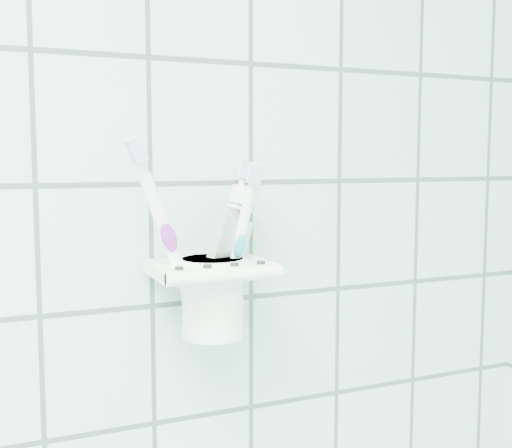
% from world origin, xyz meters
% --- Properties ---
extents(holder_bracket, '(0.12, 0.10, 0.04)m').
position_xyz_m(holder_bracket, '(0.63, 1.15, 1.29)').
color(holder_bracket, white).
rests_on(holder_bracket, wall_back).
extents(cup, '(0.07, 0.07, 0.08)m').
position_xyz_m(cup, '(0.64, 1.16, 1.27)').
color(cup, white).
rests_on(cup, holder_bracket).
extents(toothbrush_pink, '(0.07, 0.03, 0.21)m').
position_xyz_m(toothbrush_pink, '(0.62, 1.15, 1.34)').
color(toothbrush_pink, white).
rests_on(toothbrush_pink, cup).
extents(toothbrush_blue, '(0.06, 0.04, 0.18)m').
position_xyz_m(toothbrush_blue, '(0.64, 1.16, 1.32)').
color(toothbrush_blue, white).
rests_on(toothbrush_blue, cup).
extents(toothbrush_orange, '(0.04, 0.04, 0.18)m').
position_xyz_m(toothbrush_orange, '(0.65, 1.16, 1.32)').
color(toothbrush_orange, white).
rests_on(toothbrush_orange, cup).
extents(toothpaste_tube, '(0.08, 0.04, 0.17)m').
position_xyz_m(toothpaste_tube, '(0.63, 1.16, 1.32)').
color(toothpaste_tube, silver).
rests_on(toothpaste_tube, cup).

